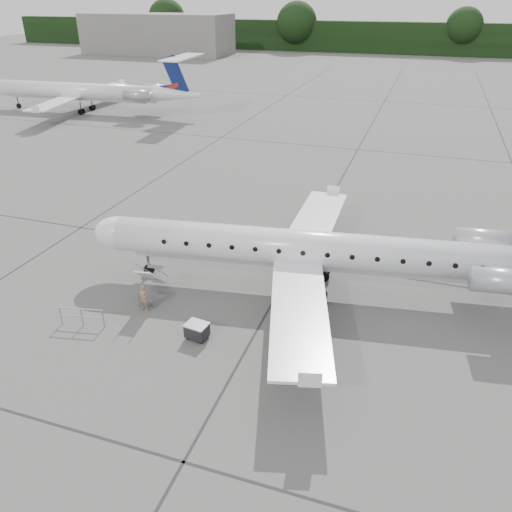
% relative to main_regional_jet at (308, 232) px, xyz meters
% --- Properties ---
extents(ground, '(320.00, 320.00, 0.00)m').
position_rel_main_regional_jet_xyz_m(ground, '(2.80, -2.46, -3.49)').
color(ground, '#62625F').
rests_on(ground, ground).
extents(treeline, '(260.00, 4.00, 8.00)m').
position_rel_main_regional_jet_xyz_m(treeline, '(2.80, 127.54, 0.51)').
color(treeline, black).
rests_on(treeline, ground).
extents(terminal_building, '(40.00, 14.00, 10.00)m').
position_rel_main_regional_jet_xyz_m(terminal_building, '(-67.20, 107.54, 1.51)').
color(terminal_building, slate).
rests_on(terminal_building, ground).
extents(main_regional_jet, '(29.76, 23.31, 6.98)m').
position_rel_main_regional_jet_xyz_m(main_regional_jet, '(0.00, 0.00, 0.00)').
color(main_regional_jet, white).
rests_on(main_regional_jet, ground).
extents(airstair, '(1.19, 2.56, 2.19)m').
position_rel_main_regional_jet_xyz_m(airstair, '(-7.61, -3.38, -2.40)').
color(airstair, white).
rests_on(airstair, ground).
extents(passenger, '(0.60, 0.45, 1.50)m').
position_rel_main_regional_jet_xyz_m(passenger, '(-7.42, -4.75, -2.74)').
color(passenger, '#8E694D').
rests_on(passenger, ground).
extents(safety_railing, '(2.17, 0.52, 1.00)m').
position_rel_main_regional_jet_xyz_m(safety_railing, '(-9.62, -6.94, -2.99)').
color(safety_railing, gray).
rests_on(safety_railing, ground).
extents(baggage_cart, '(1.09, 0.93, 0.86)m').
position_rel_main_regional_jet_xyz_m(baggage_cart, '(-3.83, -6.05, -3.06)').
color(baggage_cart, black).
rests_on(baggage_cart, ground).
extents(bg_regional_left, '(31.00, 23.35, 7.75)m').
position_rel_main_regional_jet_xyz_m(bg_regional_left, '(-40.90, 36.07, 0.38)').
color(bg_regional_left, white).
rests_on(bg_regional_left, ground).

